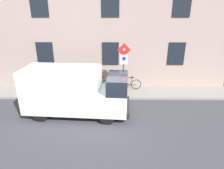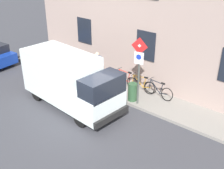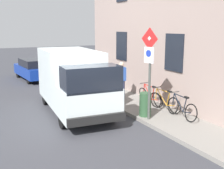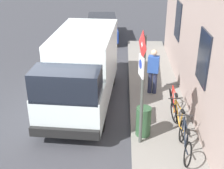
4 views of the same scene
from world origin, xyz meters
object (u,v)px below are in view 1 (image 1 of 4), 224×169
Objects in this scene: sign_post_stacked at (124,63)px; bicycle_orange at (113,84)px; delivery_van at (74,90)px; litter_bin at (117,89)px; bicycle_red at (98,84)px; bicycle_black at (128,84)px; pedestrian at (73,79)px.

sign_post_stacked is 1.86× the size of bicycle_orange.
litter_bin is (2.04, -2.20, -0.74)m from delivery_van.
bicycle_red is (0.00, 1.01, 0.00)m from bicycle_orange.
bicycle_black is 1.01m from bicycle_orange.
sign_post_stacked is 2.18m from bicycle_black.
litter_bin is (-0.49, -2.75, -0.48)m from pedestrian.
bicycle_orange is 2.66m from pedestrian.
sign_post_stacked reaches higher than bicycle_red.
sign_post_stacked is 1.74m from litter_bin.
delivery_van is at bearing 115.14° from pedestrian.
delivery_van is 3.19× the size of bicycle_red.
sign_post_stacked is 3.53× the size of litter_bin.
bicycle_orange is at bearing 179.78° from bicycle_red.
bicycle_black is 1.00× the size of bicycle_red.
bicycle_orange is at bearing 11.34° from litter_bin.
delivery_van is 2.61m from pedestrian.
delivery_van is 3.37m from bicycle_red.
bicycle_red is at bearing -7.71° from bicycle_orange.
sign_post_stacked is at bearing -178.56° from pedestrian.
bicycle_black is 1.90× the size of litter_bin.
delivery_van reaches higher than litter_bin.
pedestrian reaches higher than bicycle_orange.
delivery_van is 4.40m from bicycle_black.
bicycle_red is at bearing 2.56° from bicycle_black.
litter_bin is (-1.07, 0.79, 0.08)m from bicycle_black.
bicycle_orange is at bearing -154.38° from pedestrian.
sign_post_stacked is at bearing -109.06° from litter_bin.
bicycle_orange is at bearing 26.72° from sign_post_stacked.
bicycle_orange is (3.12, -1.98, -0.82)m from delivery_van.
bicycle_orange is (-0.00, 1.01, 0.00)m from bicycle_black.
pedestrian is (0.63, 3.15, -1.21)m from sign_post_stacked.
delivery_van is (-1.91, 2.59, -0.95)m from sign_post_stacked.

